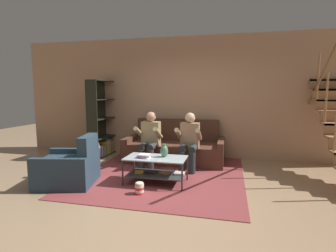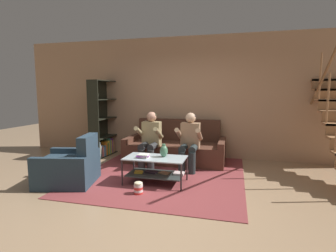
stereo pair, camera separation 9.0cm
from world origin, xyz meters
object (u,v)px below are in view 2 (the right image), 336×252
at_px(coffee_table, 156,166).
at_px(book_stack, 143,156).
at_px(person_seated_left, 150,137).
at_px(couch, 176,149).
at_px(vase, 164,151).
at_px(armchair, 70,168).
at_px(bookshelf, 103,128).
at_px(person_seated_right, 189,139).
at_px(popcorn_tub, 138,188).

bearing_deg(coffee_table, book_stack, -159.85).
bearing_deg(book_stack, person_seated_left, 101.77).
xyz_separation_m(couch, vase, (0.12, -1.46, 0.27)).
distance_m(coffee_table, book_stack, 0.29).
height_order(couch, vase, couch).
xyz_separation_m(coffee_table, armchair, (-1.44, -0.39, -0.02)).
height_order(bookshelf, armchair, bookshelf).
relative_size(person_seated_left, bookshelf, 0.63).
relative_size(person_seated_right, coffee_table, 1.11).
bearing_deg(coffee_table, person_seated_left, 113.93).
height_order(coffee_table, armchair, armchair).
bearing_deg(person_seated_right, book_stack, -121.79).
height_order(person_seated_left, book_stack, person_seated_left).
bearing_deg(armchair, vase, 16.12).
bearing_deg(book_stack, person_seated_right, 58.21).
distance_m(person_seated_right, vase, 0.93).
height_order(person_seated_right, vase, person_seated_right).
distance_m(couch, popcorn_tub, 2.09).
bearing_deg(couch, person_seated_left, -125.59).
bearing_deg(person_seated_left, person_seated_right, -0.02).
xyz_separation_m(coffee_table, popcorn_tub, (-0.12, -0.55, -0.20)).
bearing_deg(bookshelf, coffee_table, -41.55).
bearing_deg(armchair, person_seated_right, 35.43).
height_order(bookshelf, popcorn_tub, bookshelf).
relative_size(person_seated_left, coffee_table, 1.12).
height_order(vase, armchair, armchair).
distance_m(person_seated_left, coffee_table, 1.08).
relative_size(couch, popcorn_tub, 10.94).
bearing_deg(vase, couch, 94.68).
relative_size(book_stack, bookshelf, 0.12).
xyz_separation_m(couch, book_stack, (-0.21, -1.60, 0.20)).
height_order(coffee_table, bookshelf, bookshelf).
relative_size(person_seated_right, bookshelf, 0.62).
xyz_separation_m(person_seated_left, book_stack, (0.21, -1.01, -0.14)).
bearing_deg(armchair, book_stack, 14.27).
bearing_deg(armchair, couch, 52.90).
distance_m(person_seated_left, popcorn_tub, 1.61).
bearing_deg(person_seated_right, couch, 125.57).
bearing_deg(couch, person_seated_right, -54.43).
bearing_deg(bookshelf, person_seated_right, -17.92).
relative_size(bookshelf, armchair, 1.75).
bearing_deg(popcorn_tub, vase, 68.28).
relative_size(couch, person_seated_left, 1.90).
height_order(person_seated_left, person_seated_right, person_seated_left).
relative_size(person_seated_right, popcorn_tub, 5.75).
bearing_deg(book_stack, bookshelf, 133.96).
distance_m(coffee_table, vase, 0.30).
relative_size(book_stack, armchair, 0.22).
bearing_deg(bookshelf, person_seated_left, -26.79).
distance_m(person_seated_left, vase, 1.03).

